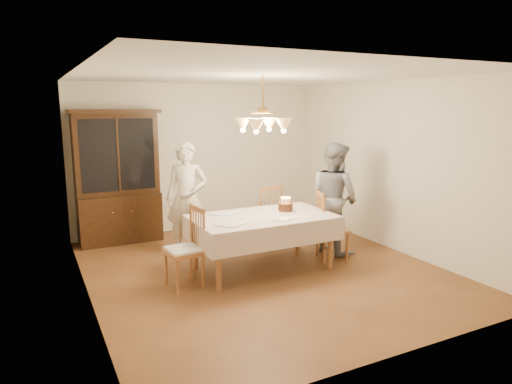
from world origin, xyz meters
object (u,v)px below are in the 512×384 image
china_hutch (118,179)px  elderly_woman (187,199)px  chair_far_side (265,219)px  birthday_cake (285,208)px  dining_table (263,221)px

china_hutch → elderly_woman: size_ratio=1.26×
china_hutch → elderly_woman: 1.43m
chair_far_side → birthday_cake: size_ratio=3.33×
chair_far_side → elderly_woman: bearing=173.6°
dining_table → birthday_cake: size_ratio=6.33×
dining_table → elderly_woman: (-0.71, 1.07, 0.17)m
birthday_cake → elderly_woman: bearing=137.5°
dining_table → china_hutch: size_ratio=0.88×
elderly_woman → birthday_cake: 1.49m
dining_table → birthday_cake: bearing=9.6°
dining_table → elderly_woman: elderly_woman is taller
dining_table → china_hutch: china_hutch is taller
dining_table → elderly_woman: 1.30m
china_hutch → chair_far_side: (2.02, -1.32, -0.60)m
birthday_cake → dining_table: bearing=-170.4°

